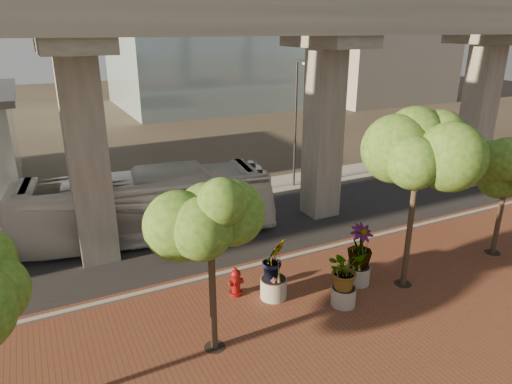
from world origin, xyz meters
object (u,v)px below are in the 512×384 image
parked_car (477,158)px  fire_hydrant (236,282)px  transit_bus (147,207)px  planter_front (345,272)px

parked_car → fire_hydrant: bearing=104.9°
transit_bus → planter_front: 10.40m
fire_hydrant → planter_front: planter_front is taller
planter_front → transit_bus: bearing=119.4°
parked_car → fire_hydrant: size_ratio=4.51×
transit_bus → fire_hydrant: (1.77, -6.61, -1.12)m
transit_bus → parked_car: transit_bus is taller
transit_bus → planter_front: bearing=-142.6°
parked_car → planter_front: (-19.69, -10.14, 0.58)m
fire_hydrant → transit_bus: bearing=105.0°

